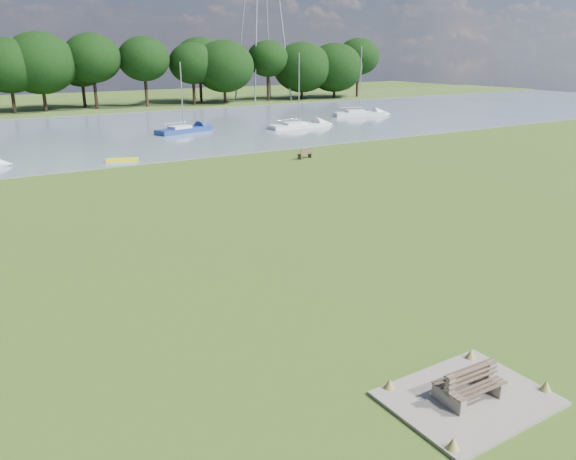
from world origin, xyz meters
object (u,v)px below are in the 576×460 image
sailboat_2 (359,112)px  sailboat_6 (183,128)px  bench_pair (469,384)px  sailboat_1 (298,124)px  kayak (122,160)px  riverbank_bench (305,154)px

sailboat_2 → sailboat_6: sailboat_2 is taller
bench_pair → sailboat_1: size_ratio=0.21×
bench_pair → sailboat_6: 52.89m
sailboat_6 → bench_pair: bearing=-120.6°
kayak → riverbank_bench: bearing=-7.5°
riverbank_bench → sailboat_2: sailboat_2 is taller
sailboat_1 → sailboat_6: sailboat_1 is taller
sailboat_2 → sailboat_6: 27.42m
bench_pair → sailboat_2: size_ratio=0.19×
sailboat_6 → kayak: bearing=-145.6°
kayak → sailboat_2: bearing=41.8°
bench_pair → riverbank_bench: bearing=65.4°
bench_pair → sailboat_1: (25.84, 48.06, -0.01)m
sailboat_2 → kayak: bearing=-138.2°
riverbank_bench → sailboat_2: (24.29, 22.95, 0.12)m
kayak → sailboat_2: (38.02, 16.17, 0.38)m
sailboat_1 → sailboat_2: bearing=25.0°
riverbank_bench → sailboat_2: 33.42m
riverbank_bench → sailboat_1: sailboat_1 is taller
bench_pair → kayak: bearing=89.1°
riverbank_bench → sailboat_6: bearing=86.9°
sailboat_1 → sailboat_6: bearing=167.5°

